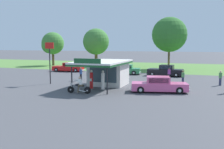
% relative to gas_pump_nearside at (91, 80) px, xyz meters
% --- Properties ---
extents(ground_plane, '(300.00, 300.00, 0.00)m').
position_rel_gas_pump_nearside_xyz_m(ground_plane, '(-0.38, -1.29, -0.91)').
color(ground_plane, '#4C4C51').
extents(grass_verge_strip, '(120.00, 24.00, 0.01)m').
position_rel_gas_pump_nearside_xyz_m(grass_verge_strip, '(-0.38, 28.71, -0.91)').
color(grass_verge_strip, '#56843D').
rests_on(grass_verge_strip, ground).
extents(service_station_kiosk, '(4.51, 7.68, 3.25)m').
position_rel_gas_pump_nearside_xyz_m(service_station_kiosk, '(0.62, 2.86, 0.74)').
color(service_station_kiosk, silver).
rests_on(service_station_kiosk, ground).
extents(gas_pump_nearside, '(0.44, 0.44, 1.99)m').
position_rel_gas_pump_nearside_xyz_m(gas_pump_nearside, '(0.00, 0.00, 0.00)').
color(gas_pump_nearside, slate).
rests_on(gas_pump_nearside, ground).
extents(gas_pump_offside, '(0.44, 0.44, 1.99)m').
position_rel_gas_pump_nearside_xyz_m(gas_pump_offside, '(1.25, 0.00, 0.00)').
color(gas_pump_offside, slate).
rests_on(gas_pump_offside, ground).
extents(motorcycle_with_rider, '(2.30, 0.70, 1.58)m').
position_rel_gas_pump_nearside_xyz_m(motorcycle_with_rider, '(-0.17, -2.36, -0.26)').
color(motorcycle_with_rider, black).
rests_on(motorcycle_with_rider, ground).
extents(featured_classic_sedan, '(5.67, 3.01, 1.50)m').
position_rel_gas_pump_nearside_xyz_m(featured_classic_sedan, '(6.69, 0.81, -0.23)').
color(featured_classic_sedan, '#E55993').
rests_on(featured_classic_sedan, ground).
extents(parked_car_back_row_centre, '(5.48, 2.35, 1.50)m').
position_rel_gas_pump_nearside_xyz_m(parked_car_back_row_centre, '(-10.85, 14.87, -0.23)').
color(parked_car_back_row_centre, red).
rests_on(parked_car_back_row_centre, ground).
extents(parked_car_back_row_far_right, '(5.38, 2.69, 1.56)m').
position_rel_gas_pump_nearside_xyz_m(parked_car_back_row_far_right, '(-5.60, 18.56, -0.20)').
color(parked_car_back_row_far_right, gold).
rests_on(parked_car_back_row_far_right, ground).
extents(parked_car_back_row_centre_left, '(5.27, 2.21, 1.61)m').
position_rel_gas_pump_nearside_xyz_m(parked_car_back_row_centre_left, '(5.53, 13.84, -0.19)').
color(parked_car_back_row_centre_left, black).
rests_on(parked_car_back_row_centre_left, ground).
extents(parked_car_back_row_right, '(5.61, 2.57, 1.48)m').
position_rel_gas_pump_nearside_xyz_m(parked_car_back_row_right, '(-0.91, 14.05, -0.23)').
color(parked_car_back_row_right, '#2D844C').
rests_on(parked_car_back_row_right, ground).
extents(bystander_admiring_sedan, '(0.36, 0.36, 1.63)m').
position_rel_gas_pump_nearside_xyz_m(bystander_admiring_sedan, '(6.62, 9.07, -0.04)').
color(bystander_admiring_sedan, black).
rests_on(bystander_admiring_sedan, ground).
extents(bystander_strolling_foreground, '(0.34, 0.34, 1.65)m').
position_rel_gas_pump_nearside_xyz_m(bystander_strolling_foreground, '(12.46, 7.06, -0.04)').
color(bystander_strolling_foreground, '#2D3351').
rests_on(bystander_strolling_foreground, ground).
extents(bystander_leaning_by_kiosk, '(0.35, 0.35, 1.58)m').
position_rel_gas_pump_nearside_xyz_m(bystander_leaning_by_kiosk, '(8.48, 6.66, -0.07)').
color(bystander_leaning_by_kiosk, '#2D3351').
rests_on(bystander_leaning_by_kiosk, ground).
extents(bystander_chatting_near_pumps, '(0.35, 0.35, 1.61)m').
position_rel_gas_pump_nearside_xyz_m(bystander_chatting_near_pumps, '(-3.96, 5.61, -0.05)').
color(bystander_chatting_near_pumps, black).
rests_on(bystander_chatting_near_pumps, ground).
extents(tree_oak_right, '(5.39, 5.43, 7.85)m').
position_rel_gas_pump_nearside_xyz_m(tree_oak_right, '(-10.46, 25.85, 4.08)').
color(tree_oak_right, brown).
rests_on(tree_oak_right, ground).
extents(tree_oak_distant_spare, '(6.41, 6.41, 9.57)m').
position_rel_gas_pump_nearside_xyz_m(tree_oak_distant_spare, '(4.61, 24.88, 5.45)').
color(tree_oak_distant_spare, brown).
rests_on(tree_oak_distant_spare, ground).
extents(tree_oak_left, '(4.81, 4.80, 7.24)m').
position_rel_gas_pump_nearside_xyz_m(tree_oak_left, '(-20.45, 24.94, 3.78)').
color(tree_oak_left, brown).
rests_on(tree_oak_left, ground).
extents(roadside_pole_sign, '(1.10, 0.12, 4.76)m').
position_rel_gas_pump_nearside_xyz_m(roadside_pole_sign, '(-6.04, 1.88, 2.34)').
color(roadside_pole_sign, black).
rests_on(roadside_pole_sign, ground).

